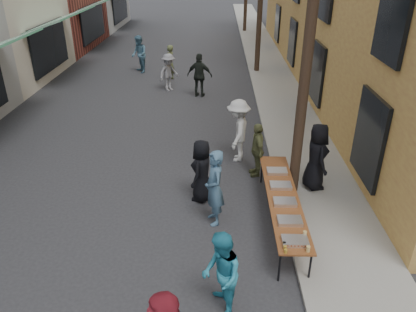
# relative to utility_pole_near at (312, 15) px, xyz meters

# --- Properties ---
(ground) EXTENTS (120.00, 120.00, 0.00)m
(ground) POSITION_rel_utility_pole_near_xyz_m (-4.30, -3.00, -4.50)
(ground) COLOR #28282B
(ground) RESTS_ON ground
(sidewalk) EXTENTS (2.20, 60.00, 0.10)m
(sidewalk) POSITION_rel_utility_pole_near_xyz_m (0.70, 12.00, -4.45)
(sidewalk) COLOR gray
(sidewalk) RESTS_ON ground
(utility_pole_near) EXTENTS (0.26, 0.26, 9.00)m
(utility_pole_near) POSITION_rel_utility_pole_near_xyz_m (0.00, 0.00, 0.00)
(utility_pole_near) COLOR #2D2116
(utility_pole_near) RESTS_ON ground
(serving_table) EXTENTS (0.70, 4.00, 0.75)m
(serving_table) POSITION_rel_utility_pole_near_xyz_m (-0.50, -1.38, -3.79)
(serving_table) COLOR brown
(serving_table) RESTS_ON ground
(catering_tray_sausage) EXTENTS (0.50, 0.33, 0.08)m
(catering_tray_sausage) POSITION_rel_utility_pole_near_xyz_m (-0.50, -3.03, -3.71)
(catering_tray_sausage) COLOR maroon
(catering_tray_sausage) RESTS_ON serving_table
(catering_tray_foil_b) EXTENTS (0.50, 0.33, 0.08)m
(catering_tray_foil_b) POSITION_rel_utility_pole_near_xyz_m (-0.50, -2.38, -3.71)
(catering_tray_foil_b) COLOR #B2B2B7
(catering_tray_foil_b) RESTS_ON serving_table
(catering_tray_buns) EXTENTS (0.50, 0.33, 0.08)m
(catering_tray_buns) POSITION_rel_utility_pole_near_xyz_m (-0.50, -1.68, -3.71)
(catering_tray_buns) COLOR tan
(catering_tray_buns) RESTS_ON serving_table
(catering_tray_foil_d) EXTENTS (0.50, 0.33, 0.08)m
(catering_tray_foil_d) POSITION_rel_utility_pole_near_xyz_m (-0.50, -0.98, -3.71)
(catering_tray_foil_d) COLOR #B2B2B7
(catering_tray_foil_d) RESTS_ON serving_table
(catering_tray_buns_end) EXTENTS (0.50, 0.33, 0.08)m
(catering_tray_buns_end) POSITION_rel_utility_pole_near_xyz_m (-0.50, -0.28, -3.71)
(catering_tray_buns_end) COLOR tan
(catering_tray_buns_end) RESTS_ON serving_table
(condiment_jar_a) EXTENTS (0.07, 0.07, 0.08)m
(condiment_jar_a) POSITION_rel_utility_pole_near_xyz_m (-0.72, -3.33, -3.71)
(condiment_jar_a) COLOR #A57F26
(condiment_jar_a) RESTS_ON serving_table
(condiment_jar_b) EXTENTS (0.07, 0.07, 0.08)m
(condiment_jar_b) POSITION_rel_utility_pole_near_xyz_m (-0.72, -3.23, -3.71)
(condiment_jar_b) COLOR #A57F26
(condiment_jar_b) RESTS_ON serving_table
(condiment_jar_c) EXTENTS (0.07, 0.07, 0.08)m
(condiment_jar_c) POSITION_rel_utility_pole_near_xyz_m (-0.72, -3.13, -3.71)
(condiment_jar_c) COLOR #A57F26
(condiment_jar_c) RESTS_ON serving_table
(cup_stack) EXTENTS (0.08, 0.08, 0.12)m
(cup_stack) POSITION_rel_utility_pole_near_xyz_m (-0.30, -3.28, -3.69)
(cup_stack) COLOR tan
(cup_stack) RESTS_ON serving_table
(guest_front_a) EXTENTS (0.77, 0.93, 1.64)m
(guest_front_a) POSITION_rel_utility_pole_near_xyz_m (-2.39, -0.37, -3.68)
(guest_front_a) COLOR black
(guest_front_a) RESTS_ON ground
(guest_front_b) EXTENTS (0.60, 0.77, 1.84)m
(guest_front_b) POSITION_rel_utility_pole_near_xyz_m (-2.07, -1.35, -3.58)
(guest_front_b) COLOR #426580
(guest_front_b) RESTS_ON ground
(guest_front_c) EXTENTS (0.75, 0.90, 1.65)m
(guest_front_c) POSITION_rel_utility_pole_near_xyz_m (-1.92, -4.02, -3.67)
(guest_front_c) COLOR teal
(guest_front_c) RESTS_ON ground
(guest_front_d) EXTENTS (0.91, 1.34, 1.91)m
(guest_front_d) POSITION_rel_utility_pole_near_xyz_m (-1.40, 1.89, -3.55)
(guest_front_d) COLOR silver
(guest_front_d) RESTS_ON ground
(guest_front_e) EXTENTS (0.49, 0.96, 1.57)m
(guest_front_e) POSITION_rel_utility_pole_near_xyz_m (-0.90, 0.97, -3.72)
(guest_front_e) COLOR #63683C
(guest_front_e) RESTS_ON ground
(server) EXTENTS (0.71, 0.96, 1.79)m
(server) POSITION_rel_utility_pole_near_xyz_m (0.55, 0.16, -3.50)
(server) COLOR black
(server) RESTS_ON sidewalk
(passerby_left) EXTENTS (1.18, 1.23, 1.67)m
(passerby_left) POSITION_rel_utility_pole_near_xyz_m (-4.26, 8.75, -3.66)
(passerby_left) COLOR gray
(passerby_left) RESTS_ON ground
(passerby_mid) EXTENTS (1.17, 0.66, 1.88)m
(passerby_mid) POSITION_rel_utility_pole_near_xyz_m (-2.82, 7.91, -3.56)
(passerby_mid) COLOR black
(passerby_mid) RESTS_ON ground
(passerby_right) EXTENTS (0.62, 0.73, 1.71)m
(passerby_right) POSITION_rel_utility_pole_near_xyz_m (-4.40, 10.43, -3.64)
(passerby_right) COLOR #545D36
(passerby_right) RESTS_ON ground
(passerby_far) EXTENTS (1.06, 1.15, 1.89)m
(passerby_far) POSITION_rel_utility_pole_near_xyz_m (-6.14, 11.80, -3.55)
(passerby_far) COLOR teal
(passerby_far) RESTS_ON ground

